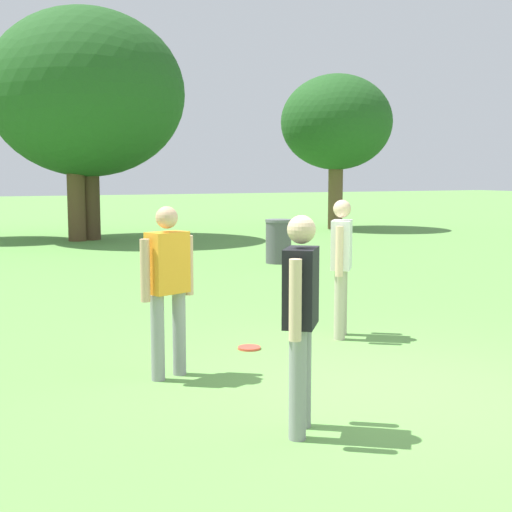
{
  "coord_description": "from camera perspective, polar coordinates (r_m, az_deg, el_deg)",
  "views": [
    {
      "loc": [
        -3.65,
        -4.83,
        1.93
      ],
      "look_at": [
        -0.13,
        2.21,
        1.0
      ],
      "focal_mm": 48.32,
      "sensor_mm": 36.0,
      "label": 1
    }
  ],
  "objects": [
    {
      "name": "frisbee",
      "position": [
        7.74,
        -0.57,
        -7.61
      ],
      "size": [
        0.26,
        0.26,
        0.03
      ],
      "primitive_type": "cylinder",
      "color": "#E04733",
      "rests_on": "ground"
    },
    {
      "name": "person_catcher",
      "position": [
        5.1,
        3.73,
        -4.46
      ],
      "size": [
        0.42,
        0.49,
        1.64
      ],
      "color": "gray",
      "rests_on": "ground"
    },
    {
      "name": "tree_far_right",
      "position": [
        21.21,
        -13.83,
        12.9
      ],
      "size": [
        5.71,
        5.71,
        6.72
      ],
      "color": "#4C3823",
      "rests_on": "ground"
    },
    {
      "name": "trash_can_further_along",
      "position": [
        15.09,
        1.88,
        1.24
      ],
      "size": [
        0.59,
        0.59,
        0.96
      ],
      "color": "#515156",
      "rests_on": "ground"
    },
    {
      "name": "person_thrower",
      "position": [
        8.19,
        7.08,
        -0.24
      ],
      "size": [
        0.42,
        0.49,
        1.64
      ],
      "color": "#B7AD93",
      "rests_on": "ground"
    },
    {
      "name": "tree_slender_mid",
      "position": [
        24.83,
        6.67,
        10.87
      ],
      "size": [
        3.92,
        3.92,
        5.43
      ],
      "color": "brown",
      "rests_on": "ground"
    },
    {
      "name": "tree_broad_center",
      "position": [
        20.92,
        -14.93,
        13.74
      ],
      "size": [
        3.83,
        3.83,
        6.24
      ],
      "color": "brown",
      "rests_on": "ground"
    },
    {
      "name": "person_bystander",
      "position": [
        6.55,
        -7.32,
        -2.0
      ],
      "size": [
        0.58,
        0.33,
        1.64
      ],
      "color": "gray",
      "rests_on": "ground"
    },
    {
      "name": "ground_plane",
      "position": [
        6.35,
        10.2,
        -11.06
      ],
      "size": [
        120.0,
        120.0,
        0.0
      ],
      "primitive_type": "plane",
      "color": "#609947"
    }
  ]
}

